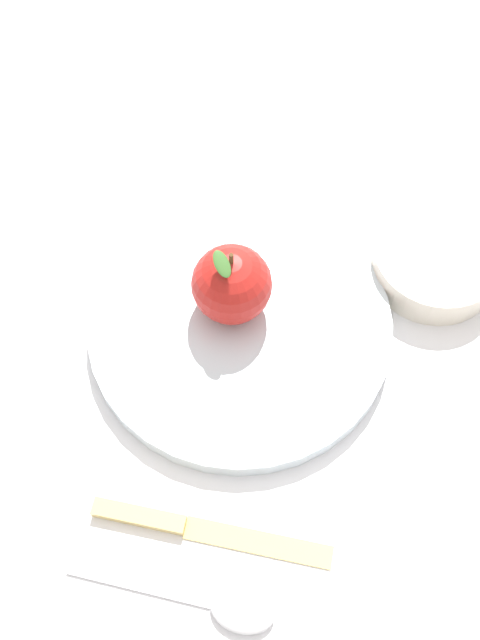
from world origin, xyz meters
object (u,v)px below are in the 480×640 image
object	(u,v)px
spoon	(221,604)
knife	(189,527)
cup	(437,636)
dinner_plate	(240,325)
side_bowl	(436,259)
apple	(232,284)

from	to	relation	value
spoon	knife	bearing A→B (deg)	-109.48
knife	cup	bearing A→B (deg)	110.78
dinner_plate	side_bowl	xyz separation A→B (m)	(-0.17, 0.08, 0.01)
dinner_plate	cup	distance (m)	0.29
dinner_plate	apple	distance (m)	0.05
cup	side_bowl	bearing A→B (deg)	-141.81
apple	side_bowl	size ratio (longest dim) A/B	0.70
apple	cup	xyz separation A→B (m)	(0.09, 0.29, -0.01)
dinner_plate	side_bowl	world-z (taller)	side_bowl
cup	spoon	xyz separation A→B (m)	(0.09, -0.12, -0.04)
cup	spoon	world-z (taller)	cup
knife	dinner_plate	bearing A→B (deg)	-146.81
apple	spoon	distance (m)	0.25
spoon	side_bowl	bearing A→B (deg)	-167.09
cup	knife	bearing A→B (deg)	-69.22
apple	spoon	bearing A→B (deg)	44.48
apple	knife	size ratio (longest dim) A/B	0.49
side_bowl	knife	world-z (taller)	side_bowl
apple	cup	world-z (taller)	apple
dinner_plate	knife	distance (m)	0.18
dinner_plate	cup	world-z (taller)	cup
dinner_plate	spoon	xyz separation A→B (m)	(0.17, 0.16, -0.01)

